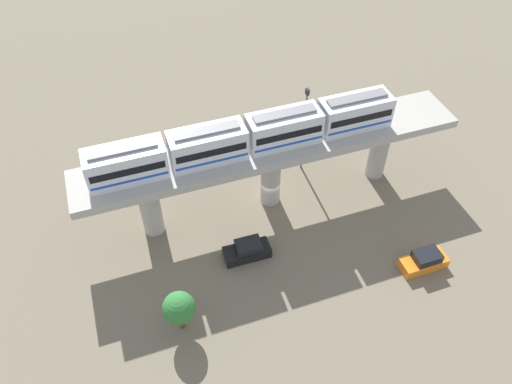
% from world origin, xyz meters
% --- Properties ---
extents(ground_plane, '(120.00, 120.00, 0.00)m').
position_xyz_m(ground_plane, '(0.00, 0.00, 0.00)').
color(ground_plane, '#706654').
extents(viaduct, '(5.20, 35.80, 7.32)m').
position_xyz_m(viaduct, '(0.00, 0.00, 5.74)').
color(viaduct, '#A8A59E').
rests_on(viaduct, ground).
extents(train, '(2.64, 27.45, 3.24)m').
position_xyz_m(train, '(0.00, -2.35, 8.85)').
color(train, silver).
rests_on(train, viaduct).
extents(parked_car_orange, '(1.81, 4.21, 1.76)m').
position_xyz_m(parked_car_orange, '(12.02, 10.04, 0.74)').
color(parked_car_orange, orange).
rests_on(parked_car_orange, ground).
extents(parked_car_black, '(1.90, 4.24, 1.76)m').
position_xyz_m(parked_car_black, '(5.80, -4.32, 0.74)').
color(parked_car_black, black).
rests_on(parked_car_black, ground).
extents(tree_near_viaduct, '(2.58, 2.58, 4.21)m').
position_xyz_m(tree_near_viaduct, '(10.86, -11.54, 2.89)').
color(tree_near_viaduct, brown).
rests_on(tree_near_viaduct, ground).
extents(signal_post, '(0.44, 0.28, 9.92)m').
position_xyz_m(signal_post, '(-3.40, 4.77, 5.48)').
color(signal_post, '#4C4C51').
rests_on(signal_post, ground).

